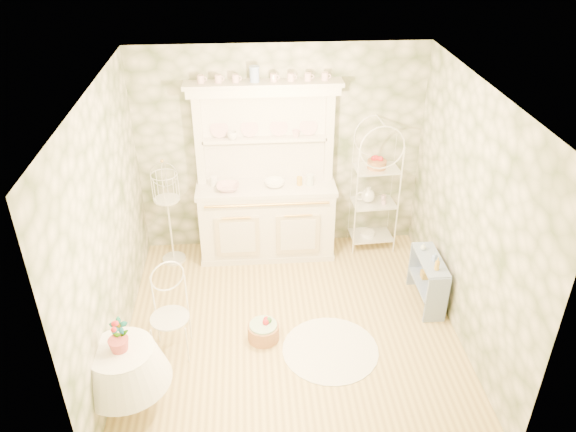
{
  "coord_description": "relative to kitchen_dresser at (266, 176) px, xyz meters",
  "views": [
    {
      "loc": [
        -0.4,
        -4.75,
        4.23
      ],
      "look_at": [
        0.0,
        0.5,
        1.15
      ],
      "focal_mm": 35.0,
      "sensor_mm": 36.0,
      "label": 1
    }
  ],
  "objects": [
    {
      "name": "cup_right",
      "position": [
        0.39,
        0.16,
        0.47
      ],
      "size": [
        0.11,
        0.11,
        0.09
      ],
      "primitive_type": "imported",
      "rotation": [
        0.0,
        0.0,
        -0.19
      ],
      "color": "white",
      "rests_on": "kitchen_dresser"
    },
    {
      "name": "wall_front",
      "position": [
        0.2,
        -3.32,
        0.21
      ],
      "size": [
        3.6,
        3.6,
        0.0
      ],
      "primitive_type": "plane",
      "color": "beige",
      "rests_on": "floor"
    },
    {
      "name": "side_shelf",
      "position": [
        1.81,
        -1.19,
        -0.84
      ],
      "size": [
        0.32,
        0.73,
        0.61
      ],
      "primitive_type": "cube",
      "rotation": [
        0.0,
        0.0,
        -0.07
      ],
      "color": "#8193B8",
      "rests_on": "floor"
    },
    {
      "name": "bowl_floral",
      "position": [
        -0.47,
        -0.09,
        -0.13
      ],
      "size": [
        0.28,
        0.28,
        0.07
      ],
      "primitive_type": "imported",
      "rotation": [
        0.0,
        0.0,
        0.0
      ],
      "color": "white",
      "rests_on": "kitchen_dresser"
    },
    {
      "name": "round_table",
      "position": [
        -1.4,
        -2.49,
        -0.79
      ],
      "size": [
        0.85,
        0.85,
        0.71
      ],
      "primitive_type": "cylinder",
      "rotation": [
        0.0,
        0.0,
        -0.4
      ],
      "color": "white",
      "rests_on": "floor"
    },
    {
      "name": "ceiling",
      "position": [
        0.2,
        -1.52,
        1.56
      ],
      "size": [
        3.6,
        3.6,
        0.0
      ],
      "primitive_type": "plane",
      "color": "white",
      "rests_on": "floor"
    },
    {
      "name": "cup_left",
      "position": [
        -0.39,
        0.15,
        0.47
      ],
      "size": [
        0.15,
        0.15,
        0.1
      ],
      "primitive_type": "imported",
      "rotation": [
        0.0,
        0.0,
        0.23
      ],
      "color": "white",
      "rests_on": "kitchen_dresser"
    },
    {
      "name": "wall_left",
      "position": [
        -1.6,
        -1.52,
        0.21
      ],
      "size": [
        3.6,
        3.6,
        0.0
      ],
      "primitive_type": "plane",
      "color": "beige",
      "rests_on": "floor"
    },
    {
      "name": "floor",
      "position": [
        0.2,
        -1.52,
        -1.15
      ],
      "size": [
        3.6,
        3.6,
        0.0
      ],
      "primitive_type": "plane",
      "color": "tan",
      "rests_on": "ground"
    },
    {
      "name": "potted_geranium",
      "position": [
        -1.38,
        -2.45,
        -0.29
      ],
      "size": [
        0.18,
        0.14,
        0.3
      ],
      "primitive_type": "imported",
      "rotation": [
        0.0,
        0.0,
        0.18
      ],
      "color": "#3F7238",
      "rests_on": "round_table"
    },
    {
      "name": "wall_back",
      "position": [
        0.2,
        0.28,
        0.21
      ],
      "size": [
        3.6,
        3.6,
        0.0
      ],
      "primitive_type": "plane",
      "color": "beige",
      "rests_on": "floor"
    },
    {
      "name": "lace_rug",
      "position": [
        0.58,
        -1.9,
        -1.14
      ],
      "size": [
        1.05,
        1.05,
        0.01
      ],
      "primitive_type": "cylinder",
      "rotation": [
        0.0,
        0.0,
        0.03
      ],
      "color": "white",
      "rests_on": "floor"
    },
    {
      "name": "bakers_rack",
      "position": [
        1.41,
        0.09,
        -0.3
      ],
      "size": [
        0.55,
        0.41,
        1.68
      ],
      "primitive_type": "cube",
      "rotation": [
        0.0,
        0.0,
        0.06
      ],
      "color": "white",
      "rests_on": "floor"
    },
    {
      "name": "cafe_chair",
      "position": [
        -1.07,
        -1.79,
        -0.73
      ],
      "size": [
        0.5,
        0.5,
        0.83
      ],
      "primitive_type": "cube",
      "rotation": [
        0.0,
        0.0,
        0.42
      ],
      "color": "white",
      "rests_on": "floor"
    },
    {
      "name": "birdcage_stand",
      "position": [
        -1.23,
        -0.09,
        -0.42
      ],
      "size": [
        0.38,
        0.38,
        1.44
      ],
      "primitive_type": "cube",
      "rotation": [
        0.0,
        0.0,
        -0.12
      ],
      "color": "white",
      "rests_on": "floor"
    },
    {
      "name": "bowl_white",
      "position": [
        0.11,
        -0.03,
        -0.13
      ],
      "size": [
        0.28,
        0.28,
        0.08
      ],
      "primitive_type": "imported",
      "rotation": [
        0.0,
        0.0,
        -0.12
      ],
      "color": "white",
      "rests_on": "kitchen_dresser"
    },
    {
      "name": "kitchen_dresser",
      "position": [
        0.0,
        0.0,
        0.0
      ],
      "size": [
        1.87,
        0.61,
        2.29
      ],
      "primitive_type": "cube",
      "color": "white",
      "rests_on": "floor"
    },
    {
      "name": "floor_basket",
      "position": [
        -0.12,
        -1.67,
        -1.04
      ],
      "size": [
        0.43,
        0.43,
        0.22
      ],
      "primitive_type": "cylinder",
      "rotation": [
        0.0,
        0.0,
        0.39
      ],
      "color": "#B17649",
      "rests_on": "floor"
    },
    {
      "name": "bottle_blue",
      "position": [
        1.83,
        -1.22,
        -0.49
      ],
      "size": [
        0.06,
        0.06,
        0.1
      ],
      "primitive_type": "imported",
      "rotation": [
        0.0,
        0.0,
        0.36
      ],
      "color": "#829FDA",
      "rests_on": "side_shelf"
    },
    {
      "name": "wall_right",
      "position": [
        2.0,
        -1.52,
        0.21
      ],
      "size": [
        3.6,
        3.6,
        0.0
      ],
      "primitive_type": "plane",
      "color": "beige",
      "rests_on": "floor"
    },
    {
      "name": "bottle_glass",
      "position": [
        1.77,
        -1.0,
        -0.5
      ],
      "size": [
        0.09,
        0.09,
        0.09
      ],
      "primitive_type": "imported",
      "rotation": [
        0.0,
        0.0,
        0.4
      ],
      "color": "silver",
      "rests_on": "side_shelf"
    },
    {
      "name": "bottle_amber",
      "position": [
        1.81,
        -1.39,
        -0.46
      ],
      "size": [
        0.07,
        0.07,
        0.15
      ],
      "primitive_type": "imported",
      "rotation": [
        0.0,
        0.0,
        -0.22
      ],
      "color": "gold",
      "rests_on": "side_shelf"
    }
  ]
}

